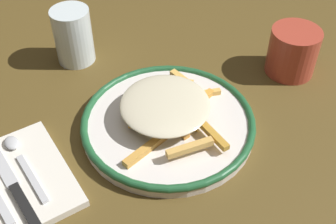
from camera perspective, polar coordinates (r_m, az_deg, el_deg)
ground_plane at (r=0.75m, az=0.00°, el=-2.12°), size 2.60×2.60×0.00m
plate at (r=0.74m, az=0.00°, el=-1.42°), size 0.30×0.30×0.02m
fries_heap at (r=0.72m, az=-0.22°, el=0.53°), size 0.23×0.23×0.04m
napkin at (r=0.71m, az=-19.81°, el=-8.76°), size 0.17×0.20×0.01m
knife at (r=0.69m, az=-19.44°, el=-9.33°), size 0.02×0.21×0.01m
spoon at (r=0.72m, az=-18.89°, el=-5.51°), size 0.02×0.15×0.01m
water_glass at (r=0.89m, az=-12.30°, el=9.72°), size 0.08×0.08×0.11m
coffee_mug at (r=0.88m, az=15.92°, el=7.76°), size 0.12×0.09×0.09m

